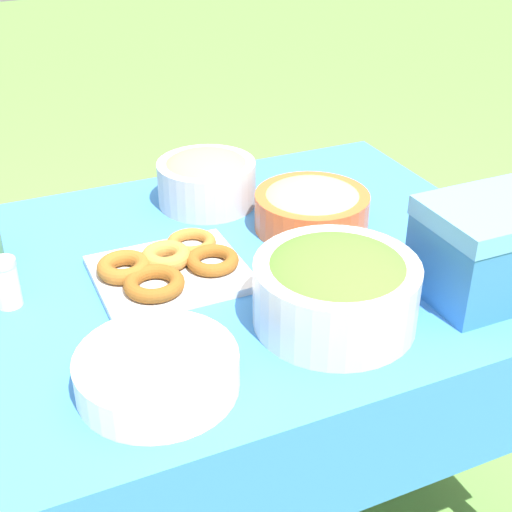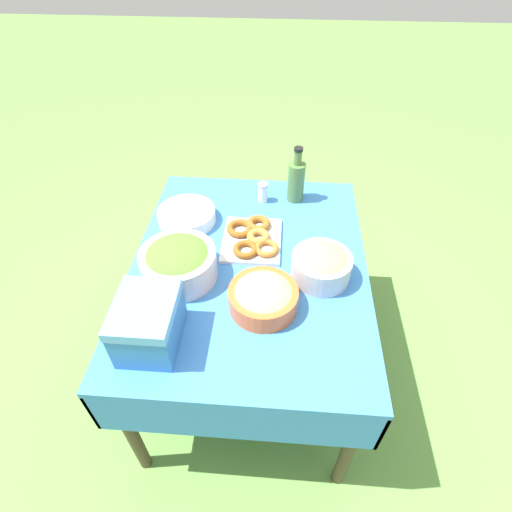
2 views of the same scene
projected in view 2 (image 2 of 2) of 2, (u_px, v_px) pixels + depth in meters
ground_plane at (251, 359)px, 2.11m from camera, size 14.00×14.00×0.00m
picnic_table at (250, 279)px, 1.69m from camera, size 1.21×0.95×0.72m
salad_bowl at (178, 262)px, 1.51m from camera, size 0.29×0.29×0.14m
pasta_bowl at (263, 297)px, 1.42m from camera, size 0.25×0.25×0.10m
donut_platter at (252, 238)px, 1.70m from camera, size 0.30×0.25×0.05m
plate_stack at (187, 216)px, 1.79m from camera, size 0.26×0.26×0.06m
olive_oil_bottle at (296, 180)px, 1.86m from camera, size 0.08×0.08×0.27m
bread_bowl at (321, 265)px, 1.52m from camera, size 0.23×0.23×0.12m
cooler_box at (148, 323)px, 1.28m from camera, size 0.24×0.19×0.18m
salt_shaker at (263, 192)px, 1.89m from camera, size 0.05×0.05×0.10m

